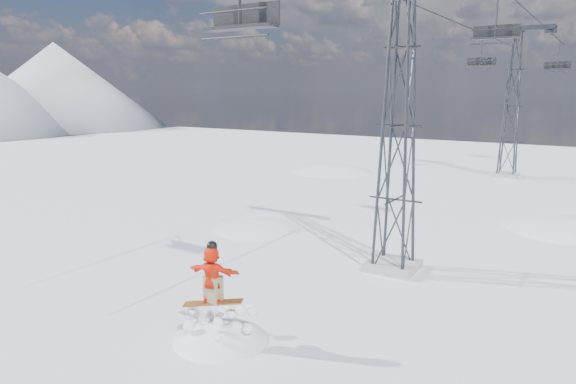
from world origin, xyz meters
name	(u,v)px	position (x,y,z in m)	size (l,w,h in m)	color
ground	(254,353)	(0.00, 0.00, 0.00)	(120.00, 120.00, 0.00)	white
snow_terrain	(379,330)	(-4.77, 21.24, -9.59)	(39.00, 37.00, 22.00)	white
lift_tower_near	(398,126)	(0.80, 8.00, 5.47)	(5.20, 1.80, 11.43)	#999999
lift_tower_far	(512,107)	(0.80, 33.00, 5.47)	(5.20, 1.80, 11.43)	#999999
haul_cables	(478,11)	(0.80, 19.50, 10.85)	(4.46, 51.00, 0.06)	black
lift_chair_near	(242,19)	(-1.40, 1.57, 8.66)	(2.20, 0.63, 2.73)	black
lift_chair_mid	(496,33)	(3.00, 12.83, 9.03)	(1.83, 0.53, 2.27)	black
lift_chair_far	(481,63)	(-1.40, 31.46, 8.76)	(2.10, 0.60, 2.61)	black
lift_chair_extra	(557,66)	(3.00, 40.68, 8.75)	(2.12, 0.61, 2.62)	black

